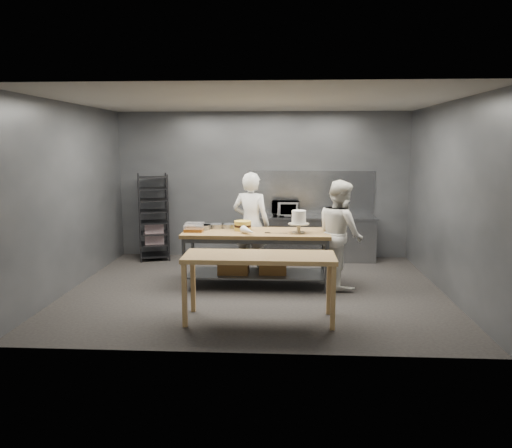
{
  "coord_description": "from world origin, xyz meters",
  "views": [
    {
      "loc": [
        0.46,
        -7.84,
        2.35
      ],
      "look_at": [
        -0.01,
        0.21,
        1.05
      ],
      "focal_mm": 35.0,
      "sensor_mm": 36.0,
      "label": 1
    }
  ],
  "objects_px": {
    "frosted_cake_stand": "(299,219)",
    "chef_behind": "(251,224)",
    "near_counter": "(259,261)",
    "layer_cake": "(243,226)",
    "chef_right": "(340,234)",
    "microwave": "(285,209)",
    "speed_rack": "(154,218)",
    "work_table": "(254,252)"
  },
  "relations": [
    {
      "from": "work_table",
      "to": "layer_cake",
      "type": "relative_size",
      "value": 8.57
    },
    {
      "from": "microwave",
      "to": "layer_cake",
      "type": "xyz_separation_m",
      "value": [
        -0.71,
        -1.85,
        -0.05
      ]
    },
    {
      "from": "layer_cake",
      "to": "chef_behind",
      "type": "bearing_deg",
      "value": 80.26
    },
    {
      "from": "microwave",
      "to": "chef_right",
      "type": "bearing_deg",
      "value": -64.55
    },
    {
      "from": "near_counter",
      "to": "chef_behind",
      "type": "relative_size",
      "value": 1.07
    },
    {
      "from": "frosted_cake_stand",
      "to": "work_table",
      "type": "bearing_deg",
      "value": 171.47
    },
    {
      "from": "work_table",
      "to": "speed_rack",
      "type": "relative_size",
      "value": 1.37
    },
    {
      "from": "near_counter",
      "to": "speed_rack",
      "type": "height_order",
      "value": "speed_rack"
    },
    {
      "from": "chef_behind",
      "to": "chef_right",
      "type": "relative_size",
      "value": 1.05
    },
    {
      "from": "near_counter",
      "to": "layer_cake",
      "type": "distance_m",
      "value": 1.79
    },
    {
      "from": "near_counter",
      "to": "layer_cake",
      "type": "xyz_separation_m",
      "value": [
        -0.37,
        1.74,
        0.19
      ]
    },
    {
      "from": "frosted_cake_stand",
      "to": "chef_behind",
      "type": "bearing_deg",
      "value": 137.21
    },
    {
      "from": "frosted_cake_stand",
      "to": "layer_cake",
      "type": "relative_size",
      "value": 1.31
    },
    {
      "from": "speed_rack",
      "to": "chef_behind",
      "type": "xyz_separation_m",
      "value": [
        2.08,
        -1.19,
        0.08
      ]
    },
    {
      "from": "near_counter",
      "to": "layer_cake",
      "type": "bearing_deg",
      "value": 101.89
    },
    {
      "from": "chef_right",
      "to": "layer_cake",
      "type": "relative_size",
      "value": 6.34
    },
    {
      "from": "work_table",
      "to": "microwave",
      "type": "distance_m",
      "value": 2.05
    },
    {
      "from": "chef_behind",
      "to": "near_counter",
      "type": "bearing_deg",
      "value": 111.86
    },
    {
      "from": "near_counter",
      "to": "layer_cake",
      "type": "relative_size",
      "value": 7.14
    },
    {
      "from": "frosted_cake_stand",
      "to": "microwave",
      "type": "bearing_deg",
      "value": 96.0
    },
    {
      "from": "frosted_cake_stand",
      "to": "layer_cake",
      "type": "height_order",
      "value": "frosted_cake_stand"
    },
    {
      "from": "chef_behind",
      "to": "chef_right",
      "type": "height_order",
      "value": "chef_behind"
    },
    {
      "from": "chef_behind",
      "to": "microwave",
      "type": "relative_size",
      "value": 3.44
    },
    {
      "from": "chef_behind",
      "to": "frosted_cake_stand",
      "type": "xyz_separation_m",
      "value": [
        0.83,
        -0.76,
        0.22
      ]
    },
    {
      "from": "speed_rack",
      "to": "frosted_cake_stand",
      "type": "height_order",
      "value": "speed_rack"
    },
    {
      "from": "near_counter",
      "to": "chef_behind",
      "type": "height_order",
      "value": "chef_behind"
    },
    {
      "from": "chef_right",
      "to": "frosted_cake_stand",
      "type": "relative_size",
      "value": 4.83
    },
    {
      "from": "chef_right",
      "to": "layer_cake",
      "type": "height_order",
      "value": "chef_right"
    },
    {
      "from": "speed_rack",
      "to": "near_counter",
      "type": "bearing_deg",
      "value": -56.3
    },
    {
      "from": "near_counter",
      "to": "frosted_cake_stand",
      "type": "relative_size",
      "value": 5.44
    },
    {
      "from": "microwave",
      "to": "frosted_cake_stand",
      "type": "bearing_deg",
      "value": -84.0
    },
    {
      "from": "work_table",
      "to": "layer_cake",
      "type": "bearing_deg",
      "value": 158.78
    },
    {
      "from": "chef_right",
      "to": "speed_rack",
      "type": "bearing_deg",
      "value": 44.76
    },
    {
      "from": "microwave",
      "to": "frosted_cake_stand",
      "type": "height_order",
      "value": "frosted_cake_stand"
    },
    {
      "from": "frosted_cake_stand",
      "to": "chef_right",
      "type": "bearing_deg",
      "value": 11.86
    },
    {
      "from": "frosted_cake_stand",
      "to": "layer_cake",
      "type": "bearing_deg",
      "value": 168.75
    },
    {
      "from": "layer_cake",
      "to": "speed_rack",
      "type": "bearing_deg",
      "value": 138.11
    },
    {
      "from": "microwave",
      "to": "frosted_cake_stand",
      "type": "distance_m",
      "value": 2.05
    },
    {
      "from": "work_table",
      "to": "near_counter",
      "type": "bearing_deg",
      "value": -83.94
    },
    {
      "from": "work_table",
      "to": "speed_rack",
      "type": "height_order",
      "value": "speed_rack"
    },
    {
      "from": "chef_right",
      "to": "frosted_cake_stand",
      "type": "distance_m",
      "value": 0.75
    },
    {
      "from": "work_table",
      "to": "chef_behind",
      "type": "height_order",
      "value": "chef_behind"
    }
  ]
}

